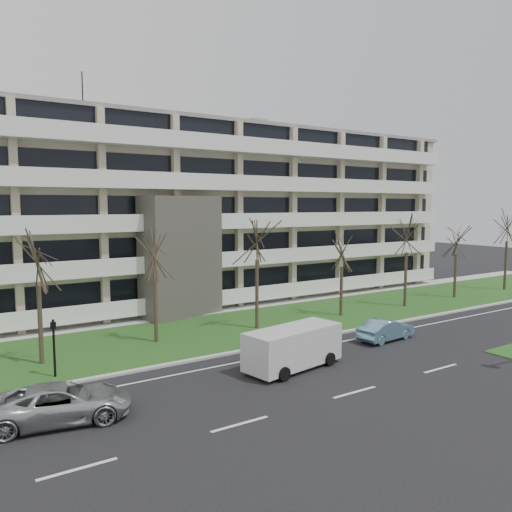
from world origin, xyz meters
TOP-DOWN VIEW (x-y plane):
  - ground at (0.00, 0.00)m, footprint 160.00×160.00m
  - grass_verge at (0.00, 13.00)m, footprint 90.00×10.00m
  - curb at (0.00, 8.00)m, footprint 90.00×0.35m
  - sidewalk at (0.00, 18.50)m, footprint 90.00×2.00m
  - lane_edge_line at (0.00, 6.50)m, footprint 90.00×0.12m
  - apartment_building at (-0.01, 25.32)m, footprint 60.50×15.10m
  - silver_pickup at (-11.66, 3.98)m, footprint 5.68×3.42m
  - blue_sedan at (7.73, 5.30)m, footprint 4.13×1.75m
  - white_van at (-0.25, 4.16)m, footprint 5.70×2.92m
  - pedestrian_signal at (-10.86, 9.29)m, footprint 0.31×0.27m
  - tree_2 at (-11.03, 11.80)m, footprint 3.74×3.74m
  - tree_3 at (-4.39, 12.54)m, footprint 3.73×3.73m
  - tree_4 at (2.60, 12.04)m, footprint 4.19×4.19m
  - tree_5 at (10.08, 11.89)m, footprint 3.34×3.34m
  - tree_6 at (16.89, 11.62)m, footprint 4.01×4.01m
  - tree_7 at (23.76, 11.85)m, footprint 3.52×3.52m
  - tree_8 at (31.60, 11.78)m, footprint 4.30×4.30m

SIDE VIEW (x-z plane):
  - ground at x=0.00m, z-range 0.00..0.00m
  - lane_edge_line at x=0.00m, z-range 0.00..0.01m
  - grass_verge at x=0.00m, z-range 0.00..0.06m
  - sidewalk at x=0.00m, z-range 0.00..0.08m
  - curb at x=0.00m, z-range 0.00..0.12m
  - blue_sedan at x=7.73m, z-range 0.00..1.33m
  - silver_pickup at x=-11.66m, z-range 0.00..1.48m
  - white_van at x=-0.25m, z-range 0.21..2.32m
  - pedestrian_signal at x=-10.86m, z-range 0.39..3.27m
  - tree_5 at x=10.08m, z-range 1.85..8.52m
  - tree_7 at x=23.76m, z-range 1.95..9.00m
  - tree_3 at x=-4.39m, z-range 2.07..9.54m
  - tree_2 at x=-11.03m, z-range 2.07..9.55m
  - tree_6 at x=16.89m, z-range 2.23..10.25m
  - tree_4 at x=2.60m, z-range 2.33..10.70m
  - tree_8 at x=31.60m, z-range 2.39..10.98m
  - apartment_building at x=-0.01m, z-range -1.76..16.99m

